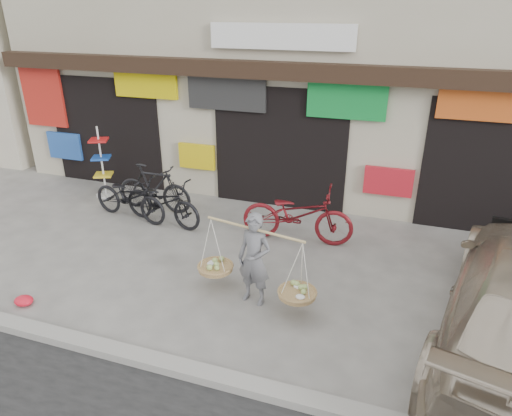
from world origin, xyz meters
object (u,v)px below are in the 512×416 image
(bike_2, at_px, (297,214))
(display_rack, at_px, (103,169))
(bike_0, at_px, (130,197))
(bike_1, at_px, (154,188))
(street_vendor, at_px, (254,263))
(bike_3, at_px, (162,202))

(bike_2, xyz_separation_m, display_rack, (-4.99, 0.78, 0.12))
(bike_0, bearing_deg, bike_2, -77.14)
(bike_1, bearing_deg, display_rack, 77.57)
(street_vendor, bearing_deg, display_rack, 159.86)
(street_vendor, height_order, bike_1, street_vendor)
(bike_1, distance_m, display_rack, 1.65)
(bike_0, bearing_deg, bike_1, -15.83)
(street_vendor, height_order, bike_3, street_vendor)
(bike_2, bearing_deg, bike_0, 87.98)
(bike_2, xyz_separation_m, bike_3, (-2.87, -0.15, -0.07))
(bike_0, bearing_deg, display_rack, 65.31)
(bike_1, relative_size, display_rack, 1.05)
(bike_1, xyz_separation_m, display_rack, (-1.60, 0.37, 0.15))
(bike_0, xyz_separation_m, bike_2, (3.67, 0.15, 0.07))
(street_vendor, relative_size, bike_2, 0.92)
(bike_3, bearing_deg, bike_2, -76.50)
(bike_0, distance_m, display_rack, 1.63)
(bike_0, height_order, bike_3, same)
(bike_3, distance_m, display_rack, 2.32)
(street_vendor, distance_m, bike_2, 2.17)
(bike_0, relative_size, bike_2, 0.88)
(street_vendor, distance_m, bike_3, 3.40)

